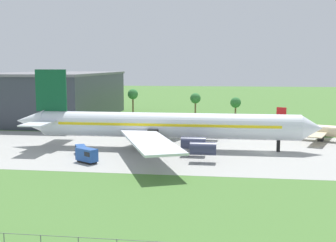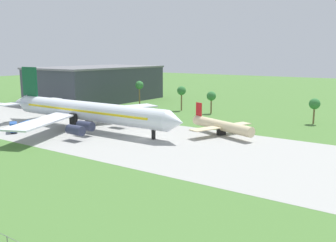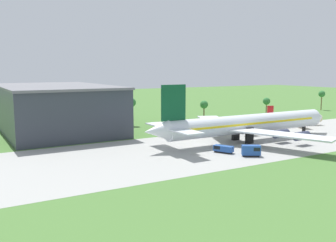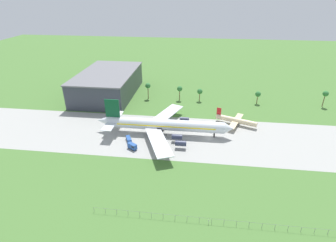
# 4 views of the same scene
# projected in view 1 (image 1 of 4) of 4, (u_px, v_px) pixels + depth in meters

# --- Properties ---
(ground_plane) EXTENTS (600.00, 600.00, 0.00)m
(ground_plane) POSITION_uv_depth(u_px,v_px,m) (266.00, 153.00, 93.64)
(ground_plane) COLOR #477233
(taxiway_strip) EXTENTS (320.00, 44.00, 0.02)m
(taxiway_strip) POSITION_uv_depth(u_px,v_px,m) (266.00, 153.00, 93.64)
(taxiway_strip) COLOR #9E9E99
(taxiway_strip) RESTS_ON ground_plane
(jet_airliner) EXTENTS (71.56, 58.82, 18.34)m
(jet_airliner) POSITION_uv_depth(u_px,v_px,m) (162.00, 125.00, 97.45)
(jet_airliner) COLOR silver
(jet_airliner) RESTS_ON ground_plane
(regional_aircraft) EXTENTS (22.36, 20.43, 8.19)m
(regional_aircraft) POSITION_uv_depth(u_px,v_px,m) (321.00, 131.00, 107.91)
(regional_aircraft) COLOR beige
(regional_aircraft) RESTS_ON ground_plane
(baggage_tug) EXTENTS (4.20, 5.69, 1.95)m
(baggage_tug) POSITION_uv_depth(u_px,v_px,m) (81.00, 150.00, 91.29)
(baggage_tug) COLOR black
(baggage_tug) RESTS_ON ground_plane
(fuel_truck) EXTENTS (5.09, 4.25, 2.93)m
(fuel_truck) POSITION_uv_depth(u_px,v_px,m) (87.00, 155.00, 83.65)
(fuel_truck) COLOR black
(fuel_truck) RESTS_ON ground_plane
(terminal_building) EXTENTS (36.72, 61.20, 16.69)m
(terminal_building) POSITION_uv_depth(u_px,v_px,m) (56.00, 95.00, 154.02)
(terminal_building) COLOR #333842
(terminal_building) RESTS_ON ground_plane
(palm_tree_row) EXTENTS (118.60, 3.60, 11.13)m
(palm_tree_row) POSITION_uv_depth(u_px,v_px,m) (277.00, 100.00, 140.33)
(palm_tree_row) COLOR brown
(palm_tree_row) RESTS_ON ground_plane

